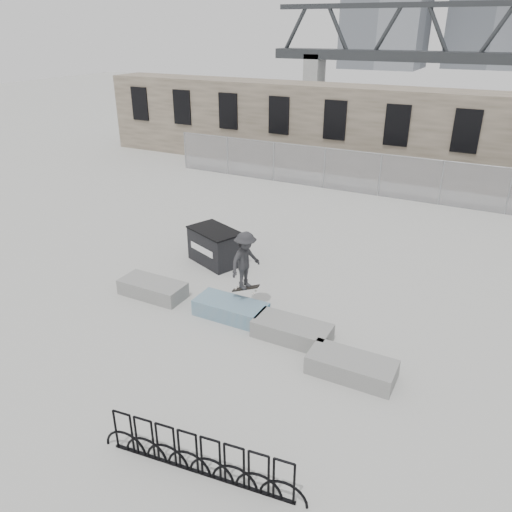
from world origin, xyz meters
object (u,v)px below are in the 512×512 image
Objects in this scene: planter_center_left at (231,308)px; skateboarder at (245,261)px; planter_offset at (351,366)px; bike_rack at (199,455)px; planter_far_left at (153,288)px; dumpster at (215,246)px; planter_center_right at (292,330)px.

planter_center_left is 1.11× the size of skateboarder.
planter_offset is 0.50× the size of bike_rack.
planter_far_left is 3.26m from skateboarder.
planter_center_left is 3.59m from dumpster.
planter_center_right is 5.14m from dumpster.
skateboarder reaches higher than dumpster.
bike_rack is at bearing -86.71° from planter_center_right.
planter_center_right is (1.93, -0.20, 0.00)m from planter_center_left.
dumpster is 0.52× the size of bike_rack.
dumpster is 1.16× the size of skateboarder.
planter_center_left is (2.66, 0.04, 0.00)m from planter_far_left.
planter_offset is at bearing -98.29° from skateboarder.
dumpster reaches higher than planter_center_right.
bike_rack is (4.87, -4.85, 0.19)m from planter_far_left.
planter_center_left is at bearing 174.11° from planter_center_right.
bike_rack is at bearing -37.88° from dumpster.
skateboarder is (-3.48, 1.32, 1.36)m from planter_offset.
planter_offset is 3.97m from skateboarder.
planter_center_left and planter_offset have the same top height.
planter_offset is 7.06m from dumpster.
dumpster is (-4.16, 2.99, 0.35)m from planter_center_right.
skateboarder is (2.93, 0.42, 1.36)m from planter_far_left.
planter_center_right is 2.23m from skateboarder.
planter_center_right is at bearing -96.67° from skateboarder.
planter_far_left is 0.50× the size of bike_rack.
planter_center_left is 1.00× the size of planter_offset.
bike_rack is at bearing -65.77° from planter_center_left.
planter_offset is at bearing -7.97° from planter_far_left.
skateboarder reaches higher than planter_center_right.
planter_offset is at bearing -9.82° from dumpster.
planter_far_left is 6.48m from planter_offset.
skateboarder is (2.50, -2.41, 1.01)m from dumpster.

